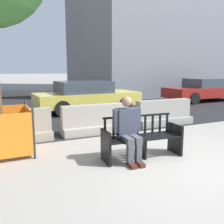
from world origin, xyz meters
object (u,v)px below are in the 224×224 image
jersey_barrier_centre (95,121)px  car_taxi_near (87,96)px  seated_person (128,128)px  jersey_barrier_left (11,130)px  jersey_barrier_right (163,114)px  car_sedan_mid (203,90)px  construction_fence (0,130)px  street_bench (142,139)px

jersey_barrier_centre → car_taxi_near: size_ratio=0.43×
seated_person → jersey_barrier_centre: bearing=84.6°
jersey_barrier_left → jersey_barrier_right: bearing=1.3°
jersey_barrier_centre → car_sedan_mid: bearing=26.6°
jersey_barrier_left → construction_fence: size_ratio=1.54×
jersey_barrier_left → car_sedan_mid: 11.55m
jersey_barrier_right → car_sedan_mid: car_sedan_mid is taller
street_bench → jersey_barrier_left: size_ratio=0.85×
construction_fence → seated_person: bearing=-33.4°
street_bench → car_taxi_near: 6.28m
seated_person → jersey_barrier_right: 3.69m
construction_fence → car_taxi_near: size_ratio=0.28×
jersey_barrier_left → car_taxi_near: car_taxi_near is taller
jersey_barrier_right → street_bench: bearing=-134.4°
jersey_barrier_left → construction_fence: (-0.27, -0.81, 0.20)m
construction_fence → car_taxi_near: (3.67, 4.68, 0.13)m
seated_person → car_taxi_near: 6.36m
car_taxi_near → car_sedan_mid: 7.34m
seated_person → car_taxi_near: car_taxi_near is taller
jersey_barrier_right → car_taxi_near: bearing=110.5°
jersey_barrier_centre → construction_fence: 2.71m
jersey_barrier_centre → jersey_barrier_left: size_ratio=0.99×
jersey_barrier_centre → construction_fence: size_ratio=1.53×
seated_person → jersey_barrier_left: seated_person is taller
jersey_barrier_left → car_taxi_near: size_ratio=0.44×
construction_fence → car_taxi_near: bearing=51.9°
seated_person → jersey_barrier_left: size_ratio=0.65×
seated_person → jersey_barrier_centre: size_ratio=0.65×
jersey_barrier_centre → construction_fence: bearing=-162.2°
seated_person → car_taxi_near: (1.32, 6.23, -0.02)m
jersey_barrier_left → jersey_barrier_right: same height
street_bench → jersey_barrier_right: (2.38, 2.43, -0.06)m
jersey_barrier_left → jersey_barrier_centre: bearing=0.5°
seated_person → construction_fence: (-2.35, 1.55, -0.15)m
car_taxi_near → construction_fence: bearing=-128.1°
street_bench → car_taxi_near: bearing=81.1°
car_taxi_near → jersey_barrier_left: bearing=-131.3°
jersey_barrier_right → construction_fence: 5.17m
jersey_barrier_right → construction_fence: size_ratio=1.53×
street_bench → jersey_barrier_centre: (-0.13, 2.35, -0.06)m
street_bench → jersey_barrier_right: bearing=45.6°
car_sedan_mid → construction_fence: bearing=-155.3°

